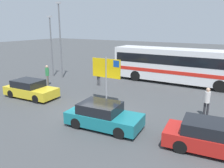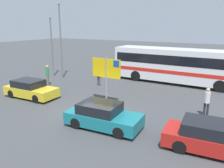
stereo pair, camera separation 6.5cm
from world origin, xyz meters
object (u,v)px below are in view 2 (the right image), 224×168
at_px(bus_front_coach, 179,64).
at_px(car_yellow, 31,89).
at_px(pedestrian_crossing_lot, 207,100).
at_px(pedestrian_near_sign, 99,75).
at_px(pedestrian_by_bus, 48,73).
at_px(ferry_sign, 107,70).
at_px(car_red, 213,138).
at_px(car_teal, 103,116).

xyz_separation_m(bus_front_coach, car_yellow, (-8.27, -10.03, -1.15)).
height_order(pedestrian_crossing_lot, pedestrian_near_sign, pedestrian_crossing_lot).
bearing_deg(car_yellow, pedestrian_by_bus, 113.04).
bearing_deg(ferry_sign, car_yellow, -160.73).
xyz_separation_m(bus_front_coach, pedestrian_near_sign, (-5.81, -4.55, -0.85)).
bearing_deg(car_red, car_teal, 178.71).
distance_m(bus_front_coach, car_teal, 11.63).
distance_m(ferry_sign, pedestrian_by_bus, 7.38).
height_order(car_yellow, pedestrian_crossing_lot, pedestrian_crossing_lot).
relative_size(ferry_sign, pedestrian_near_sign, 2.01).
bearing_deg(bus_front_coach, ferry_sign, -108.48).
height_order(ferry_sign, car_red, ferry_sign).
bearing_deg(bus_front_coach, car_teal, -93.90).
distance_m(car_red, car_teal, 5.37).
height_order(pedestrian_near_sign, pedestrian_by_bus, pedestrian_by_bus).
height_order(car_red, car_teal, same).
relative_size(bus_front_coach, pedestrian_near_sign, 7.56).
bearing_deg(bus_front_coach, car_red, -67.75).
relative_size(car_yellow, pedestrian_near_sign, 2.62).
xyz_separation_m(car_teal, pedestrian_by_bus, (-9.07, 4.77, 0.44)).
relative_size(ferry_sign, car_yellow, 0.77).
bearing_deg(ferry_sign, car_teal, -60.72).
distance_m(bus_front_coach, car_red, 12.10).
bearing_deg(car_red, pedestrian_near_sign, 141.99).
relative_size(pedestrian_crossing_lot, pedestrian_by_bus, 0.97).
height_order(bus_front_coach, pedestrian_by_bus, bus_front_coach).
xyz_separation_m(ferry_sign, car_yellow, (-5.56, -1.93, -1.69)).
relative_size(pedestrian_crossing_lot, pedestrian_near_sign, 1.11).
height_order(car_red, pedestrian_by_bus, pedestrian_by_bus).
distance_m(car_yellow, car_teal, 7.63).
distance_m(ferry_sign, car_yellow, 6.12).
xyz_separation_m(car_red, car_teal, (-5.35, -0.40, -0.00)).
height_order(car_teal, pedestrian_crossing_lot, pedestrian_crossing_lot).
xyz_separation_m(car_teal, pedestrian_crossing_lot, (4.45, 4.38, 0.41)).
height_order(car_teal, pedestrian_by_bus, pedestrian_by_bus).
xyz_separation_m(ferry_sign, pedestrian_near_sign, (-3.11, 3.55, -1.39)).
bearing_deg(ferry_sign, car_red, -22.58).
distance_m(pedestrian_crossing_lot, pedestrian_by_bus, 13.52).
bearing_deg(car_teal, pedestrian_near_sign, 120.95).
bearing_deg(car_yellow, car_red, -8.07).
bearing_deg(pedestrian_crossing_lot, car_red, 11.00).
xyz_separation_m(bus_front_coach, car_teal, (-0.79, -11.55, -1.15)).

